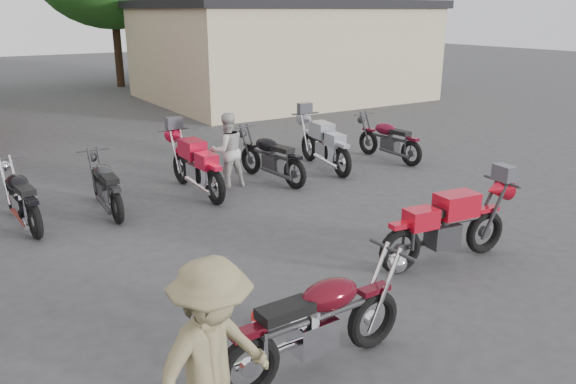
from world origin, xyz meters
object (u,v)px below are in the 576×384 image
person_tan (213,364)px  row_bike_2 (21,194)px  helmet (261,316)px  vintage_motorcycle (319,316)px  row_bike_6 (324,142)px  person_light (227,150)px  row_bike_3 (106,183)px  sportbike (448,222)px  row_bike_5 (271,154)px  row_bike_7 (388,137)px  row_bike_4 (196,162)px

person_tan → row_bike_2: size_ratio=0.91×
helmet → row_bike_2: (-1.76, 4.78, 0.44)m
vintage_motorcycle → row_bike_6: size_ratio=0.96×
person_light → row_bike_3: size_ratio=0.82×
vintage_motorcycle → person_tan: size_ratio=1.20×
vintage_motorcycle → row_bike_2: (-1.83, 5.79, -0.05)m
sportbike → row_bike_5: size_ratio=1.05×
person_light → helmet: bearing=70.4°
sportbike → row_bike_2: bearing=142.1°
row_bike_6 → helmet: bearing=145.8°
row_bike_7 → row_bike_5: bearing=85.6°
person_tan → row_bike_6: (5.77, 6.51, -0.24)m
person_light → row_bike_4: (-0.71, -0.06, -0.13)m
helmet → row_bike_2: bearing=110.2°
sportbike → vintage_motorcycle: bearing=-153.3°
helmet → person_light: 5.38m
vintage_motorcycle → person_light: (2.00, 5.94, 0.15)m
row_bike_6 → row_bike_4: bearing=100.1°
sportbike → person_tan: size_ratio=1.21×
row_bike_5 → row_bike_6: 1.51m
row_bike_3 → row_bike_6: size_ratio=0.86×
person_tan → row_bike_5: (4.28, 6.33, -0.29)m
row_bike_2 → row_bike_5: bearing=-95.0°
sportbike → person_tan: person_tan is taller
row_bike_2 → row_bike_3: bearing=-96.7°
person_tan → vintage_motorcycle: bearing=3.0°
person_tan → person_light: bearing=45.2°
helmet → vintage_motorcycle: bearing=-86.1°
person_light → row_bike_3: bearing=7.3°
person_light → row_bike_6: 2.44m
row_bike_2 → row_bike_7: bearing=-95.2°
row_bike_6 → person_tan: bearing=146.2°
vintage_motorcycle → row_bike_4: (1.29, 5.88, 0.02)m
person_light → row_bike_6: (2.43, 0.07, -0.13)m
row_bike_2 → row_bike_5: row_bike_5 is taller
row_bike_5 → row_bike_6: bearing=-92.0°
row_bike_2 → row_bike_7: (7.99, 0.03, 0.01)m
person_light → row_bike_7: 4.17m
sportbike → row_bike_4: size_ratio=0.97×
row_bike_6 → row_bike_3: bearing=100.7°
person_tan → sportbike: bearing=2.7°
helmet → row_bike_2: size_ratio=0.12×
sportbike → row_bike_6: bearing=80.1°
sportbike → helmet: bearing=-172.2°
row_bike_5 → row_bike_7: bearing=-98.9°
row_bike_7 → sportbike: bearing=141.7°
person_light → row_bike_5: (0.94, -0.11, -0.18)m
person_light → row_bike_7: bearing=-178.5°
row_bike_3 → row_bike_7: 6.63m
sportbike → helmet: sportbike is taller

